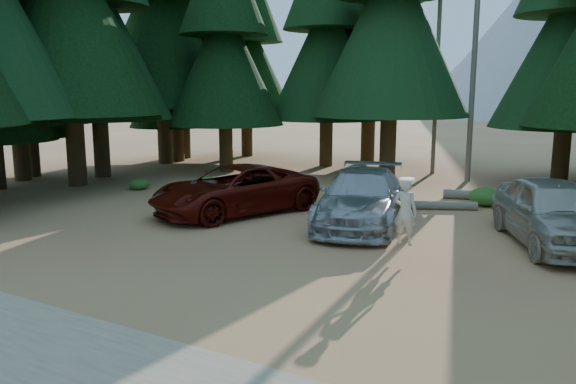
% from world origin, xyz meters
% --- Properties ---
extents(ground, '(160.00, 160.00, 0.00)m').
position_xyz_m(ground, '(0.00, 0.00, 0.00)').
color(ground, '#AA6748').
rests_on(ground, ground).
extents(forest_belt_north, '(36.00, 7.00, 22.00)m').
position_xyz_m(forest_belt_north, '(0.00, 15.00, 0.00)').
color(forest_belt_north, black).
rests_on(forest_belt_north, ground).
extents(forest_belt_west, '(6.00, 22.00, 22.00)m').
position_xyz_m(forest_belt_west, '(-15.50, 4.00, 0.00)').
color(forest_belt_west, black).
rests_on(forest_belt_west, ground).
extents(snag_front, '(0.24, 0.24, 12.00)m').
position_xyz_m(snag_front, '(0.80, 14.50, 6.00)').
color(snag_front, gray).
rests_on(snag_front, ground).
extents(snag_back, '(0.20, 0.20, 10.00)m').
position_xyz_m(snag_back, '(-1.20, 16.00, 5.00)').
color(snag_back, gray).
rests_on(snag_back, ground).
extents(mountain_peak, '(48.00, 50.00, 28.00)m').
position_xyz_m(mountain_peak, '(-2.59, 88.23, 12.71)').
color(mountain_peak, '#9C9EA4').
rests_on(mountain_peak, ground).
extents(red_pickup, '(4.54, 6.32, 1.60)m').
position_xyz_m(red_pickup, '(-4.46, 3.73, 0.80)').
color(red_pickup, '#550D07').
rests_on(red_pickup, ground).
extents(silver_minivan_center, '(3.66, 6.13, 1.66)m').
position_xyz_m(silver_minivan_center, '(-0.20, 4.33, 0.83)').
color(silver_minivan_center, '#A7AAAF').
rests_on(silver_minivan_center, ground).
extents(silver_minivan_right, '(4.08, 5.67, 1.79)m').
position_xyz_m(silver_minivan_right, '(5.06, 4.67, 0.90)').
color(silver_minivan_right, '#B2AC9E').
rests_on(silver_minivan_right, ground).
extents(frisbee_player, '(0.62, 0.44, 1.63)m').
position_xyz_m(frisbee_player, '(2.03, 1.61, 1.16)').
color(frisbee_player, beige).
rests_on(frisbee_player, ground).
extents(log_left, '(3.86, 1.99, 0.29)m').
position_xyz_m(log_left, '(0.61, 7.32, 0.15)').
color(log_left, gray).
rests_on(log_left, ground).
extents(log_mid, '(3.15, 1.91, 0.28)m').
position_xyz_m(log_mid, '(4.80, 9.44, 0.14)').
color(log_mid, gray).
rests_on(log_mid, ground).
extents(log_right, '(5.41, 1.53, 0.35)m').
position_xyz_m(log_right, '(3.58, 10.40, 0.17)').
color(log_right, gray).
rests_on(log_right, ground).
extents(shrub_far_left, '(0.99, 0.99, 0.54)m').
position_xyz_m(shrub_far_left, '(-8.09, 6.88, 0.27)').
color(shrub_far_left, '#2A631D').
rests_on(shrub_far_left, ground).
extents(shrub_left, '(0.93, 0.93, 0.51)m').
position_xyz_m(shrub_left, '(-4.32, 7.84, 0.26)').
color(shrub_left, '#2A631D').
rests_on(shrub_left, ground).
extents(shrub_center_left, '(1.27, 1.27, 0.70)m').
position_xyz_m(shrub_center_left, '(-4.03, 6.81, 0.35)').
color(shrub_center_left, '#2A631D').
rests_on(shrub_center_left, ground).
extents(shrub_center_right, '(1.17, 1.17, 0.65)m').
position_xyz_m(shrub_center_right, '(2.57, 9.15, 0.32)').
color(shrub_center_right, '#2A631D').
rests_on(shrub_center_right, ground).
extents(shrub_right, '(1.03, 1.03, 0.56)m').
position_xyz_m(shrub_right, '(5.06, 8.79, 0.28)').
color(shrub_right, '#2A631D').
rests_on(shrub_right, ground).
extents(shrub_edge_west, '(0.83, 0.83, 0.46)m').
position_xyz_m(shrub_edge_west, '(-10.51, 5.50, 0.23)').
color(shrub_edge_west, '#2A631D').
rests_on(shrub_edge_west, ground).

